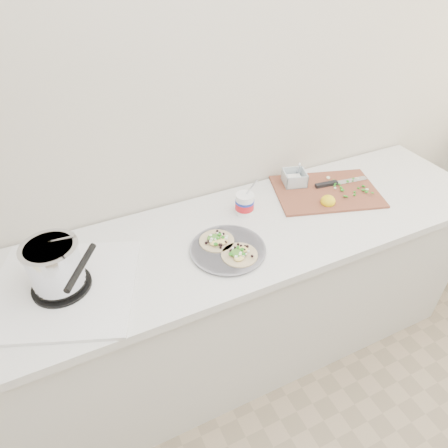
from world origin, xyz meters
name	(u,v)px	position (x,y,z in m)	size (l,w,h in m)	color
counter	(241,296)	(0.00, 1.43, 0.45)	(2.44, 0.66, 0.90)	silver
stove	(58,273)	(-0.77, 1.39, 0.98)	(0.66, 0.64, 0.25)	silver
taco_plate	(228,248)	(-0.13, 1.32, 0.92)	(0.31, 0.31, 0.04)	slate
tub	(245,202)	(0.06, 1.53, 0.96)	(0.09, 0.09, 0.20)	white
cutboard	(324,188)	(0.50, 1.52, 0.92)	(0.58, 0.48, 0.08)	brown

